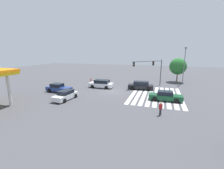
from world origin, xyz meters
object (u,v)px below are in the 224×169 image
at_px(car_1, 165,96).
at_px(fire_hydrant, 91,80).
at_px(car_0, 141,86).
at_px(car_4, 59,88).
at_px(traffic_signal_mast, 152,67).
at_px(car_3, 66,95).
at_px(car_2, 101,84).
at_px(street_light_pole_a, 184,63).
at_px(pedestrian, 161,108).
at_px(tree_corner_b, 178,66).

distance_m(car_1, fire_hydrant, 20.10).
relative_size(car_0, car_4, 1.03).
height_order(traffic_signal_mast, fire_hydrant, traffic_signal_mast).
bearing_deg(traffic_signal_mast, car_4, -13.03).
bearing_deg(car_3, traffic_signal_mast, 142.00).
xyz_separation_m(traffic_signal_mast, car_2, (-4.34, 9.69, -3.33)).
height_order(car_1, fire_hydrant, car_1).
bearing_deg(car_3, fire_hydrant, -165.39).
xyz_separation_m(car_1, car_4, (-0.78, 18.48, 0.03)).
bearing_deg(car_0, car_3, 41.96).
bearing_deg(street_light_pole_a, car_0, 134.05).
distance_m(car_1, street_light_pole_a, 15.09).
xyz_separation_m(pedestrian, fire_hydrant, (16.04, 16.70, -0.43)).
bearing_deg(fire_hydrant, car_0, -108.68).
bearing_deg(traffic_signal_mast, car_0, 16.74).
bearing_deg(car_4, car_2, 44.32).
distance_m(car_1, tree_corner_b, 16.72).
bearing_deg(traffic_signal_mast, pedestrian, 52.65).
relative_size(car_0, car_3, 1.12).
bearing_deg(tree_corner_b, car_1, 169.63).
height_order(tree_corner_b, fire_hydrant, tree_corner_b).
bearing_deg(pedestrian, street_light_pole_a, -59.05).
height_order(car_4, fire_hydrant, car_4).
height_order(car_2, tree_corner_b, tree_corner_b).
bearing_deg(tree_corner_b, traffic_signal_mast, 141.57).
xyz_separation_m(car_2, car_4, (-5.56, 6.16, -0.08)).
xyz_separation_m(street_light_pole_a, tree_corner_b, (2.22, 1.03, -1.08)).
bearing_deg(car_2, car_3, 75.44).
distance_m(traffic_signal_mast, tree_corner_b, 8.99).
bearing_deg(car_0, car_4, 22.36).
distance_m(traffic_signal_mast, car_4, 18.99).
xyz_separation_m(car_3, tree_corner_b, (20.40, -17.52, 3.13)).
bearing_deg(pedestrian, tree_corner_b, -55.18).
bearing_deg(pedestrian, car_1, -51.99).
relative_size(car_0, street_light_pole_a, 0.60).
bearing_deg(car_1, pedestrian, -96.89).
xyz_separation_m(car_4, pedestrian, (-5.07, -17.86, 0.15)).
distance_m(car_2, street_light_pole_a, 19.14).
bearing_deg(car_0, car_1, 124.33).
bearing_deg(car_4, traffic_signal_mast, 34.23).
relative_size(car_3, street_light_pole_a, 0.54).
xyz_separation_m(car_1, tree_corner_b, (16.16, -2.96, 3.13)).
height_order(car_1, car_2, car_2).
relative_size(car_1, tree_corner_b, 0.84).
xyz_separation_m(car_2, pedestrian, (-10.63, -11.70, 0.07)).
xyz_separation_m(car_4, fire_hydrant, (10.97, -1.16, -0.28)).
bearing_deg(street_light_pole_a, fire_hydrant, 99.97).
bearing_deg(car_2, car_1, 158.18).
bearing_deg(tree_corner_b, car_3, 139.34).
xyz_separation_m(traffic_signal_mast, pedestrian, (-14.97, -2.01, -3.26)).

